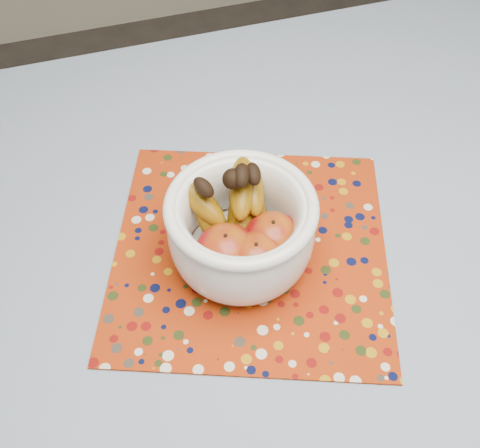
# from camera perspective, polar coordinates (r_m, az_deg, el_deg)

# --- Properties ---
(table) EXTENTS (1.20, 1.20, 0.75)m
(table) POSITION_cam_1_polar(r_m,az_deg,el_deg) (0.87, 8.53, -9.66)
(table) COLOR brown
(table) RESTS_ON ground
(tablecloth) EXTENTS (1.32, 1.32, 0.01)m
(tablecloth) POSITION_cam_1_polar(r_m,az_deg,el_deg) (0.80, 9.21, -6.85)
(tablecloth) COLOR slate
(tablecloth) RESTS_ON table
(placemat) EXTENTS (0.51, 0.51, 0.00)m
(placemat) POSITION_cam_1_polar(r_m,az_deg,el_deg) (0.82, 1.08, -2.58)
(placemat) COLOR #982808
(placemat) RESTS_ON tablecloth
(fruit_bowl) EXTENTS (0.21, 0.20, 0.16)m
(fruit_bowl) POSITION_cam_1_polar(r_m,az_deg,el_deg) (0.76, -0.02, -0.13)
(fruit_bowl) COLOR white
(fruit_bowl) RESTS_ON placemat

